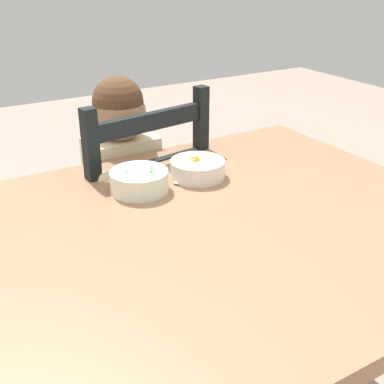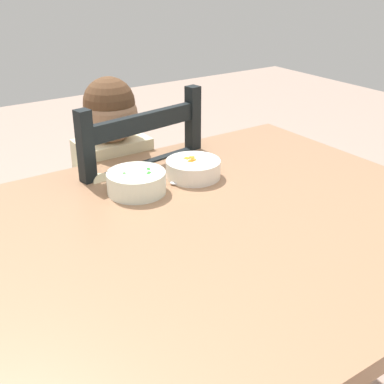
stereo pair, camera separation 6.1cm
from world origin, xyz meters
TOP-DOWN VIEW (x-y plane):
  - dining_table at (0.00, 0.00)m, footprint 1.30×0.98m
  - dining_chair at (0.07, 0.54)m, footprint 0.48×0.48m
  - child_figure at (0.06, 0.53)m, footprint 0.32×0.31m
  - bowl_of_peas at (-0.03, 0.24)m, footprint 0.15×0.15m
  - bowl_of_carrots at (0.15, 0.24)m, footprint 0.15×0.15m
  - spoon at (0.11, 0.22)m, footprint 0.14×0.05m

SIDE VIEW (x-z plane):
  - dining_chair at x=0.07m, z-range -0.01..0.91m
  - child_figure at x=0.06m, z-range 0.15..1.11m
  - dining_table at x=0.00m, z-range 0.27..0.99m
  - spoon at x=0.11m, z-range 0.73..0.74m
  - bowl_of_carrots at x=0.15m, z-range 0.73..0.78m
  - bowl_of_peas at x=-0.03m, z-range 0.73..0.79m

